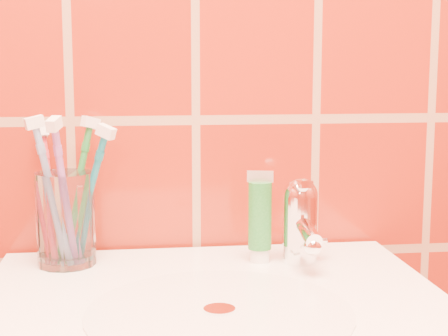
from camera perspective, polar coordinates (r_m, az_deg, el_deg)
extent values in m
cylinder|color=silver|center=(0.78, -0.39, -11.85)|extent=(0.30, 0.30, 0.00)
cylinder|color=white|center=(0.78, -0.39, -11.71)|extent=(0.04, 0.04, 0.00)
cylinder|color=white|center=(0.96, -13.03, -4.15)|extent=(0.10, 0.10, 0.13)
cylinder|color=white|center=(0.97, 2.98, -7.24)|extent=(0.03, 0.03, 0.02)
cylinder|color=#196A20|center=(0.95, 3.00, -3.96)|extent=(0.03, 0.03, 0.09)
cube|color=beige|center=(0.94, 3.03, -0.70)|extent=(0.04, 0.00, 0.02)
cylinder|color=white|center=(0.96, 6.32, -5.04)|extent=(0.05, 0.05, 0.09)
sphere|color=white|center=(0.95, 6.36, -2.26)|extent=(0.05, 0.05, 0.05)
cylinder|color=white|center=(0.92, 6.88, -5.14)|extent=(0.02, 0.09, 0.03)
cube|color=white|center=(0.94, 6.55, -1.32)|extent=(0.02, 0.06, 0.01)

